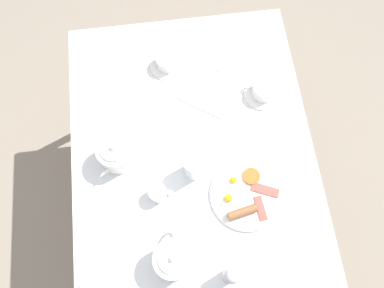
{
  "coord_description": "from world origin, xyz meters",
  "views": [
    {
      "loc": [
        -0.06,
        -0.45,
        2.07
      ],
      "look_at": [
        0.0,
        0.0,
        0.77
      ],
      "focal_mm": 35.0,
      "sensor_mm": 36.0,
      "label": 1
    }
  ],
  "objects_px": {
    "teapot_near": "(116,153)",
    "creamer_jug": "(158,193)",
    "breakfast_plate": "(246,195)",
    "teacup_with_saucer_right": "(264,91)",
    "teacup_with_saucer_left": "(167,61)",
    "spoon_for_tea": "(227,57)",
    "fork_by_plate": "(114,50)",
    "pepper_grinder": "(231,276)",
    "knife_by_plate": "(199,107)",
    "water_glass_tall": "(194,167)",
    "teapot_far": "(173,259)"
  },
  "relations": [
    {
      "from": "teapot_near",
      "to": "creamer_jug",
      "type": "height_order",
      "value": "teapot_near"
    },
    {
      "from": "fork_by_plate",
      "to": "spoon_for_tea",
      "type": "height_order",
      "value": "same"
    },
    {
      "from": "teacup_with_saucer_right",
      "to": "fork_by_plate",
      "type": "relative_size",
      "value": 1.01
    },
    {
      "from": "spoon_for_tea",
      "to": "teacup_with_saucer_right",
      "type": "bearing_deg",
      "value": -57.49
    },
    {
      "from": "pepper_grinder",
      "to": "breakfast_plate",
      "type": "bearing_deg",
      "value": 68.72
    },
    {
      "from": "teacup_with_saucer_left",
      "to": "creamer_jug",
      "type": "bearing_deg",
      "value": -99.42
    },
    {
      "from": "teacup_with_saucer_left",
      "to": "knife_by_plate",
      "type": "xyz_separation_m",
      "value": [
        0.1,
        -0.2,
        -0.02
      ]
    },
    {
      "from": "breakfast_plate",
      "to": "teacup_with_saucer_right",
      "type": "relative_size",
      "value": 1.77
    },
    {
      "from": "breakfast_plate",
      "to": "knife_by_plate",
      "type": "xyz_separation_m",
      "value": [
        -0.12,
        0.36,
        -0.01
      ]
    },
    {
      "from": "creamer_jug",
      "to": "pepper_grinder",
      "type": "xyz_separation_m",
      "value": [
        0.2,
        -0.3,
        0.04
      ]
    },
    {
      "from": "fork_by_plate",
      "to": "pepper_grinder",
      "type": "bearing_deg",
      "value": -70.36
    },
    {
      "from": "teapot_far",
      "to": "creamer_jug",
      "type": "height_order",
      "value": "teapot_far"
    },
    {
      "from": "fork_by_plate",
      "to": "water_glass_tall",
      "type": "bearing_deg",
      "value": -64.83
    },
    {
      "from": "teapot_far",
      "to": "teacup_with_saucer_left",
      "type": "relative_size",
      "value": 1.48
    },
    {
      "from": "breakfast_plate",
      "to": "spoon_for_tea",
      "type": "relative_size",
      "value": 2.09
    },
    {
      "from": "water_glass_tall",
      "to": "creamer_jug",
      "type": "xyz_separation_m",
      "value": [
        -0.13,
        -0.07,
        -0.03
      ]
    },
    {
      "from": "teapot_far",
      "to": "pepper_grinder",
      "type": "height_order",
      "value": "teapot_far"
    },
    {
      "from": "teapot_far",
      "to": "pepper_grinder",
      "type": "distance_m",
      "value": 0.19
    },
    {
      "from": "creamer_jug",
      "to": "knife_by_plate",
      "type": "distance_m",
      "value": 0.37
    },
    {
      "from": "water_glass_tall",
      "to": "fork_by_plate",
      "type": "height_order",
      "value": "water_glass_tall"
    },
    {
      "from": "teapot_far",
      "to": "spoon_for_tea",
      "type": "bearing_deg",
      "value": 168.03
    },
    {
      "from": "pepper_grinder",
      "to": "fork_by_plate",
      "type": "height_order",
      "value": "pepper_grinder"
    },
    {
      "from": "teacup_with_saucer_left",
      "to": "spoon_for_tea",
      "type": "xyz_separation_m",
      "value": [
        0.24,
        0.0,
        -0.02
      ]
    },
    {
      "from": "teacup_with_saucer_left",
      "to": "teacup_with_saucer_right",
      "type": "bearing_deg",
      "value": -26.32
    },
    {
      "from": "pepper_grinder",
      "to": "knife_by_plate",
      "type": "height_order",
      "value": "pepper_grinder"
    },
    {
      "from": "water_glass_tall",
      "to": "knife_by_plate",
      "type": "bearing_deg",
      "value": 77.92
    },
    {
      "from": "water_glass_tall",
      "to": "fork_by_plate",
      "type": "bearing_deg",
      "value": 115.17
    },
    {
      "from": "teacup_with_saucer_right",
      "to": "teacup_with_saucer_left",
      "type": "bearing_deg",
      "value": 153.68
    },
    {
      "from": "teacup_with_saucer_right",
      "to": "knife_by_plate",
      "type": "height_order",
      "value": "teacup_with_saucer_right"
    },
    {
      "from": "teacup_with_saucer_right",
      "to": "water_glass_tall",
      "type": "distance_m",
      "value": 0.42
    },
    {
      "from": "pepper_grinder",
      "to": "knife_by_plate",
      "type": "relative_size",
      "value": 0.72
    },
    {
      "from": "fork_by_plate",
      "to": "spoon_for_tea",
      "type": "relative_size",
      "value": 1.17
    },
    {
      "from": "teapot_far",
      "to": "knife_by_plate",
      "type": "bearing_deg",
      "value": 173.58
    },
    {
      "from": "spoon_for_tea",
      "to": "teapot_near",
      "type": "bearing_deg",
      "value": -141.35
    },
    {
      "from": "water_glass_tall",
      "to": "teacup_with_saucer_right",
      "type": "bearing_deg",
      "value": 41.96
    },
    {
      "from": "breakfast_plate",
      "to": "teacup_with_saucer_left",
      "type": "xyz_separation_m",
      "value": [
        -0.22,
        0.57,
        0.02
      ]
    },
    {
      "from": "teacup_with_saucer_right",
      "to": "fork_by_plate",
      "type": "height_order",
      "value": "teacup_with_saucer_right"
    },
    {
      "from": "teapot_far",
      "to": "teacup_with_saucer_left",
      "type": "height_order",
      "value": "teapot_far"
    },
    {
      "from": "creamer_jug",
      "to": "fork_by_plate",
      "type": "distance_m",
      "value": 0.63
    },
    {
      "from": "teacup_with_saucer_right",
      "to": "knife_by_plate",
      "type": "xyz_separation_m",
      "value": [
        -0.25,
        -0.03,
        -0.02
      ]
    },
    {
      "from": "fork_by_plate",
      "to": "breakfast_plate",
      "type": "bearing_deg",
      "value": -57.03
    },
    {
      "from": "teacup_with_saucer_left",
      "to": "knife_by_plate",
      "type": "bearing_deg",
      "value": -63.54
    },
    {
      "from": "breakfast_plate",
      "to": "teacup_with_saucer_right",
      "type": "bearing_deg",
      "value": 70.71
    },
    {
      "from": "teacup_with_saucer_right",
      "to": "water_glass_tall",
      "type": "height_order",
      "value": "water_glass_tall"
    },
    {
      "from": "teacup_with_saucer_left",
      "to": "spoon_for_tea",
      "type": "relative_size",
      "value": 1.18
    },
    {
      "from": "pepper_grinder",
      "to": "spoon_for_tea",
      "type": "bearing_deg",
      "value": 81.5
    },
    {
      "from": "breakfast_plate",
      "to": "spoon_for_tea",
      "type": "xyz_separation_m",
      "value": [
        0.02,
        0.57,
        -0.01
      ]
    },
    {
      "from": "fork_by_plate",
      "to": "teacup_with_saucer_left",
      "type": "bearing_deg",
      "value": -24.17
    },
    {
      "from": "teapot_far",
      "to": "fork_by_plate",
      "type": "relative_size",
      "value": 1.49
    },
    {
      "from": "pepper_grinder",
      "to": "spoon_for_tea",
      "type": "relative_size",
      "value": 1.01
    }
  ]
}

